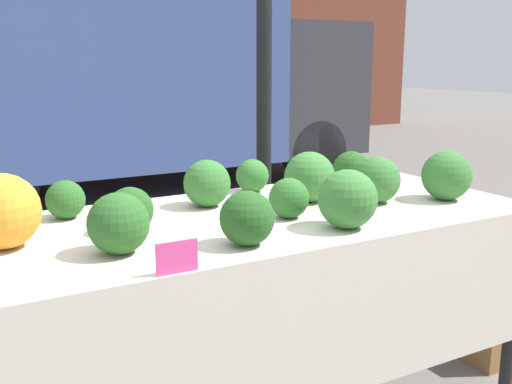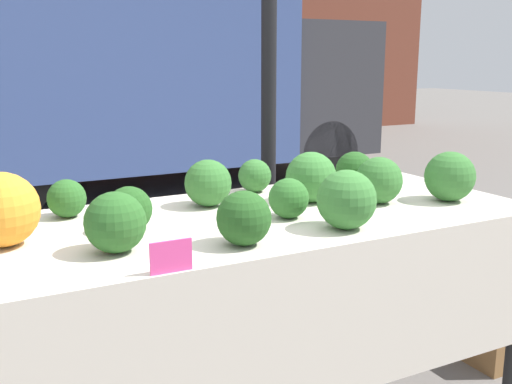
% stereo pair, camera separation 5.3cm
% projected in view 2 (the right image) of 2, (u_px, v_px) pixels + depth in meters
% --- Properties ---
extents(tent_pole, '(0.07, 0.07, 2.73)m').
position_uv_depth(tent_pole, '(269.00, 55.00, 2.69)').
color(tent_pole, black).
rests_on(tent_pole, ground_plane).
extents(parked_truck, '(4.72, 2.16, 2.30)m').
position_uv_depth(parked_truck, '(134.00, 70.00, 6.26)').
color(parked_truck, '#384C84').
rests_on(parked_truck, ground_plane).
extents(market_table, '(1.94, 0.83, 0.83)m').
position_uv_depth(market_table, '(265.00, 249.00, 2.00)').
color(market_table, beige).
rests_on(market_table, ground_plane).
extents(orange_cauliflower, '(0.21, 0.21, 0.21)m').
position_uv_depth(orange_cauliflower, '(1.00, 210.00, 1.68)').
color(orange_cauliflower, orange).
rests_on(orange_cauliflower, market_table).
extents(broccoli_head_0, '(0.19, 0.19, 0.19)m').
position_uv_depth(broccoli_head_0, '(311.00, 177.00, 2.20)').
color(broccoli_head_0, '#387533').
rests_on(broccoli_head_0, market_table).
extents(broccoli_head_1, '(0.15, 0.15, 0.15)m').
position_uv_depth(broccoli_head_1, '(354.00, 171.00, 2.42)').
color(broccoli_head_1, '#23511E').
rests_on(broccoli_head_1, market_table).
extents(broccoli_head_2, '(0.14, 0.14, 0.14)m').
position_uv_depth(broccoli_head_2, '(129.00, 209.00, 1.83)').
color(broccoli_head_2, '#23511E').
rests_on(broccoli_head_2, market_table).
extents(broccoli_head_3, '(0.16, 0.16, 0.16)m').
position_uv_depth(broccoli_head_3, '(244.00, 218.00, 1.69)').
color(broccoli_head_3, '#23511E').
rests_on(broccoli_head_3, market_table).
extents(broccoli_head_4, '(0.13, 0.13, 0.13)m').
position_uv_depth(broccoli_head_4, '(67.00, 198.00, 2.00)').
color(broccoli_head_4, '#285B23').
rests_on(broccoli_head_4, market_table).
extents(broccoli_head_5, '(0.17, 0.17, 0.17)m').
position_uv_depth(broccoli_head_5, '(115.00, 222.00, 1.63)').
color(broccoli_head_5, '#285B23').
rests_on(broccoli_head_5, market_table).
extents(broccoli_head_6, '(0.13, 0.13, 0.13)m').
position_uv_depth(broccoli_head_6, '(255.00, 176.00, 2.38)').
color(broccoli_head_6, '#336B2D').
rests_on(broccoli_head_6, market_table).
extents(broccoli_head_7, '(0.13, 0.13, 0.13)m').
position_uv_depth(broccoli_head_7, '(289.00, 198.00, 1.98)').
color(broccoli_head_7, '#2D6628').
rests_on(broccoli_head_7, market_table).
extents(broccoli_head_8, '(0.17, 0.17, 0.17)m').
position_uv_depth(broccoli_head_8, '(208.00, 183.00, 2.14)').
color(broccoli_head_8, '#336B2D').
rests_on(broccoli_head_8, market_table).
extents(broccoli_head_9, '(0.19, 0.19, 0.19)m').
position_uv_depth(broccoli_head_9, '(450.00, 176.00, 2.22)').
color(broccoli_head_9, '#336B2D').
rests_on(broccoli_head_9, market_table).
extents(broccoli_head_10, '(0.19, 0.19, 0.19)m').
position_uv_depth(broccoli_head_10, '(347.00, 200.00, 1.85)').
color(broccoli_head_10, '#387533').
rests_on(broccoli_head_10, market_table).
extents(broccoli_head_11, '(0.17, 0.17, 0.17)m').
position_uv_depth(broccoli_head_11, '(379.00, 180.00, 2.19)').
color(broccoli_head_11, '#336B2D').
rests_on(broccoli_head_11, market_table).
extents(price_sign, '(0.11, 0.01, 0.08)m').
position_uv_depth(price_sign, '(171.00, 257.00, 1.48)').
color(price_sign, '#EF4793').
rests_on(price_sign, market_table).
extents(produce_crate, '(0.51, 0.30, 0.27)m').
position_uv_depth(produce_crate, '(509.00, 326.00, 2.79)').
color(produce_crate, olive).
rests_on(produce_crate, ground_plane).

